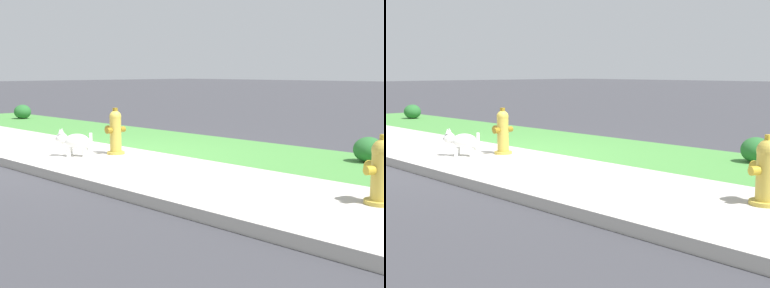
{
  "view_description": "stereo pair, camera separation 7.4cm",
  "coord_description": "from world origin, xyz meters",
  "views": [
    {
      "loc": [
        6.82,
        -4.43,
        1.3
      ],
      "look_at": [
        2.12,
        0.16,
        0.4
      ],
      "focal_mm": 50.0,
      "sensor_mm": 36.0,
      "label": 1
    },
    {
      "loc": [
        6.87,
        -4.37,
        1.3
      ],
      "look_at": [
        2.12,
        0.16,
        0.4
      ],
      "focal_mm": 50.0,
      "sensor_mm": 36.0,
      "label": 2
    }
  ],
  "objects": [
    {
      "name": "fire_hydrant_near_corner",
      "position": [
        4.46,
        0.45,
        0.33
      ],
      "size": [
        0.38,
        0.39,
        0.7
      ],
      "rotation": [
        0.0,
        0.0,
        1.17
      ],
      "color": "gold",
      "rests_on": "ground"
    },
    {
      "name": "sidewalk_pavement",
      "position": [
        0.0,
        0.0,
        0.01
      ],
      "size": [
        18.0,
        2.19,
        0.01
      ],
      "primitive_type": "cube",
      "color": "#BCB7AD",
      "rests_on": "ground"
    },
    {
      "name": "grass_verge",
      "position": [
        0.0,
        2.2,
        0.0
      ],
      "size": [
        18.0,
        2.21,
        0.01
      ],
      "primitive_type": "cube",
      "color": "#47893D",
      "rests_on": "ground"
    },
    {
      "name": "fire_hydrant_at_driveway",
      "position": [
        0.06,
        0.5,
        0.35
      ],
      "size": [
        0.33,
        0.37,
        0.73
      ],
      "rotation": [
        0.0,
        0.0,
        1.68
      ],
      "color": "gold",
      "rests_on": "ground"
    },
    {
      "name": "shrub_bush_far_verge",
      "position": [
        3.17,
        2.67,
        0.18
      ],
      "size": [
        0.43,
        0.43,
        0.37
      ],
      "color": "#28662D",
      "rests_on": "ground"
    },
    {
      "name": "shrub_bush_near_lamp",
      "position": [
        -6.88,
        2.45,
        0.19
      ],
      "size": [
        0.45,
        0.45,
        0.39
      ],
      "color": "#28662D",
      "rests_on": "ground"
    },
    {
      "name": "small_white_dog",
      "position": [
        -0.19,
        -0.1,
        0.24
      ],
      "size": [
        0.48,
        0.45,
        0.44
      ],
      "rotation": [
        0.0,
        0.0,
        3.87
      ],
      "color": "white",
      "rests_on": "ground"
    },
    {
      "name": "ground_plane",
      "position": [
        0.0,
        0.0,
        0.0
      ],
      "size": [
        120.0,
        120.0,
        0.0
      ],
      "primitive_type": "plane",
      "color": "#38383D"
    },
    {
      "name": "street_curb",
      "position": [
        0.0,
        -1.17,
        0.06
      ],
      "size": [
        18.0,
        0.16,
        0.12
      ],
      "primitive_type": "cube",
      "color": "#BCB7AD",
      "rests_on": "ground"
    }
  ]
}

